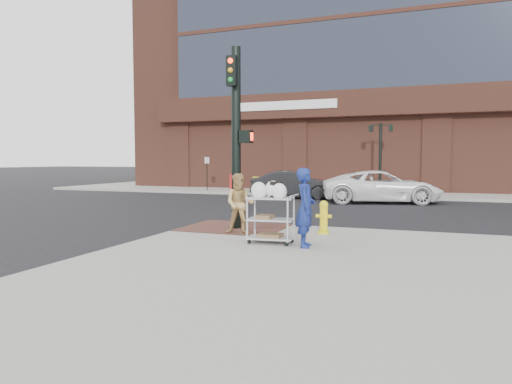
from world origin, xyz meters
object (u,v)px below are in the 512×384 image
at_px(lamp_post, 380,150).
at_px(fire_hydrant, 324,217).
at_px(sedan_dark, 293,184).
at_px(utility_cart, 271,215).
at_px(traffic_signal_pole, 237,132).
at_px(woman_blue, 305,208).
at_px(pedestrian_tan, 240,204).
at_px(minivan_white, 382,187).

distance_m(lamp_post, fire_hydrant, 15.42).
relative_size(sedan_dark, utility_cart, 3.19).
bearing_deg(sedan_dark, utility_cart, 178.57).
height_order(traffic_signal_pole, woman_blue, traffic_signal_pole).
xyz_separation_m(pedestrian_tan, utility_cart, (1.18, -1.02, -0.14)).
height_order(woman_blue, minivan_white, woman_blue).
distance_m(traffic_signal_pole, fire_hydrant, 3.34).
bearing_deg(minivan_white, fire_hydrant, 163.41).
distance_m(lamp_post, minivan_white, 4.65).
bearing_deg(utility_cart, sedan_dark, 103.67).
bearing_deg(fire_hydrant, utility_cart, -115.79).
height_order(lamp_post, sedan_dark, lamp_post).
bearing_deg(lamp_post, pedestrian_tan, -97.27).
height_order(sedan_dark, utility_cart, utility_cart).
bearing_deg(traffic_signal_pole, pedestrian_tan, -62.32).
distance_m(sedan_dark, minivan_white, 4.81).
xyz_separation_m(lamp_post, woman_blue, (-0.01, -17.22, -1.60)).
bearing_deg(pedestrian_tan, minivan_white, 64.07).
relative_size(woman_blue, utility_cart, 1.22).
xyz_separation_m(pedestrian_tan, sedan_dark, (-2.18, 12.81, -0.18)).
distance_m(woman_blue, utility_cart, 0.90).
bearing_deg(woman_blue, lamp_post, -11.20).
bearing_deg(woman_blue, traffic_signal_pole, 40.00).
xyz_separation_m(sedan_dark, utility_cart, (3.36, -13.83, 0.05)).
bearing_deg(fire_hydrant, minivan_white, 87.52).
relative_size(lamp_post, fire_hydrant, 4.62).
xyz_separation_m(minivan_white, utility_cart, (-1.33, -12.82, 0.02)).
xyz_separation_m(utility_cart, fire_hydrant, (0.86, 1.77, -0.21)).
xyz_separation_m(lamp_post, fire_hydrant, (-0.00, -15.29, -2.03)).
bearing_deg(lamp_post, minivan_white, -83.65).
relative_size(sedan_dark, minivan_white, 0.81).
distance_m(pedestrian_tan, minivan_white, 12.07).
height_order(sedan_dark, fire_hydrant, sedan_dark).
distance_m(pedestrian_tan, sedan_dark, 13.00).
bearing_deg(pedestrian_tan, sedan_dark, 85.78).
bearing_deg(pedestrian_tan, lamp_post, 68.86).
bearing_deg(minivan_white, lamp_post, -7.75).
bearing_deg(pedestrian_tan, traffic_signal_pole, 103.80).
bearing_deg(fire_hydrant, traffic_signal_pole, 178.53).
bearing_deg(lamp_post, sedan_dark, -142.54).
height_order(minivan_white, utility_cart, utility_cart).
distance_m(minivan_white, utility_cart, 12.89).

